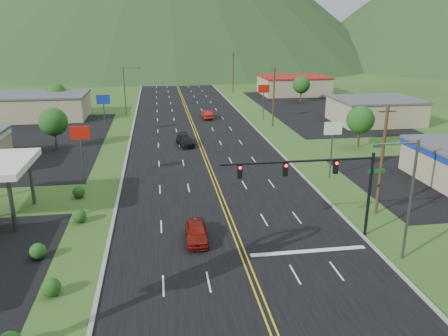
{
  "coord_description": "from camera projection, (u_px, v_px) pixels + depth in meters",
  "views": [
    {
      "loc": [
        -5.8,
        -16.23,
        16.3
      ],
      "look_at": [
        -0.34,
        19.59,
        4.5
      ],
      "focal_mm": 35.0,
      "sensor_mm": 36.0,
      "label": 1
    }
  ],
  "objects": [
    {
      "name": "utility_pole_a",
      "position": [
        382.0,
        159.0,
        38.4
      ],
      "size": [
        1.6,
        0.28,
        10.0
      ],
      "color": "#382314",
      "rests_on": "ground"
    },
    {
      "name": "utility_pole_c",
      "position": [
        233.0,
        72.0,
        110.78
      ],
      "size": [
        1.6,
        0.28,
        10.0
      ],
      "color": "#382314",
      "rests_on": "ground"
    },
    {
      "name": "tree_east_b",
      "position": [
        301.0,
        85.0,
        96.97
      ],
      "size": [
        3.84,
        3.84,
        5.82
      ],
      "color": "#382314",
      "rests_on": "ground"
    },
    {
      "name": "tree_east_a",
      "position": [
        360.0,
        120.0,
        60.68
      ],
      "size": [
        3.84,
        3.84,
        5.82
      ],
      "color": "#382314",
      "rests_on": "ground"
    },
    {
      "name": "tree_west_a",
      "position": [
        53.0,
        122.0,
        59.36
      ],
      "size": [
        3.84,
        3.84,
        5.82
      ],
      "color": "#382314",
      "rests_on": "ground"
    },
    {
      "name": "utility_pole_b",
      "position": [
        274.0,
        96.0,
        73.18
      ],
      "size": [
        1.6,
        0.28,
        10.0
      ],
      "color": "#382314",
      "rests_on": "ground"
    },
    {
      "name": "building_east_mid",
      "position": [
        375.0,
        111.0,
        76.75
      ],
      "size": [
        14.4,
        11.4,
        4.3
      ],
      "color": "tan",
      "rests_on": "ground"
    },
    {
      "name": "pole_sign_west_b",
      "position": [
        103.0,
        104.0,
        66.44
      ],
      "size": [
        2.0,
        0.18,
        6.4
      ],
      "color": "#59595E",
      "rests_on": "ground"
    },
    {
      "name": "streetlight_east",
      "position": [
        407.0,
        193.0,
        30.53
      ],
      "size": [
        3.28,
        0.25,
        9.0
      ],
      "color": "#59595E",
      "rests_on": "ground"
    },
    {
      "name": "building_east_far",
      "position": [
        294.0,
        85.0,
        109.04
      ],
      "size": [
        16.4,
        12.4,
        4.5
      ],
      "color": "tan",
      "rests_on": "ground"
    },
    {
      "name": "pole_sign_west_a",
      "position": [
        81.0,
        139.0,
        45.76
      ],
      "size": [
        2.0,
        0.18,
        6.4
      ],
      "color": "#59595E",
      "rests_on": "ground"
    },
    {
      "name": "streetlight_west",
      "position": [
        126.0,
        87.0,
        83.65
      ],
      "size": [
        3.28,
        0.25,
        9.0
      ],
      "color": "#59595E",
      "rests_on": "ground"
    },
    {
      "name": "car_dark_mid",
      "position": [
        185.0,
        141.0,
        62.26
      ],
      "size": [
        2.76,
        5.15,
        1.42
      ],
      "primitive_type": "imported",
      "rotation": [
        0.0,
        0.0,
        0.16
      ],
      "color": "black",
      "rests_on": "ground"
    },
    {
      "name": "car_red_far",
      "position": [
        207.0,
        115.0,
        80.49
      ],
      "size": [
        1.8,
        4.65,
        1.51
      ],
      "primitive_type": "imported",
      "rotation": [
        0.0,
        0.0,
        3.19
      ],
      "color": "maroon",
      "rests_on": "ground"
    },
    {
      "name": "traffic_signal",
      "position": [
        322.0,
        176.0,
        33.56
      ],
      "size": [
        13.1,
        0.43,
        7.0
      ],
      "color": "black",
      "rests_on": "ground"
    },
    {
      "name": "building_west_far",
      "position": [
        36.0,
        106.0,
        80.34
      ],
      "size": [
        18.4,
        11.4,
        4.5
      ],
      "color": "tan",
      "rests_on": "ground"
    },
    {
      "name": "tree_west_b",
      "position": [
        57.0,
        94.0,
        84.02
      ],
      "size": [
        3.84,
        3.84,
        5.82
      ],
      "color": "#382314",
      "rests_on": "ground"
    },
    {
      "name": "pole_sign_east_b",
      "position": [
        264.0,
        92.0,
        77.83
      ],
      "size": [
        2.0,
        0.18,
        6.4
      ],
      "color": "#59595E",
      "rests_on": "ground"
    },
    {
      "name": "car_red_near",
      "position": [
        196.0,
        232.0,
        34.54
      ],
      "size": [
        1.89,
        4.42,
        1.49
      ],
      "primitive_type": "imported",
      "rotation": [
        0.0,
        0.0,
        -0.03
      ],
      "color": "maroon",
      "rests_on": "ground"
    },
    {
      "name": "utility_pole_d",
      "position": [
        213.0,
        61.0,
        148.38
      ],
      "size": [
        1.6,
        0.28,
        10.0
      ],
      "color": "#382314",
      "rests_on": "ground"
    },
    {
      "name": "pole_sign_east_a",
      "position": [
        333.0,
        134.0,
        47.75
      ],
      "size": [
        2.0,
        0.18,
        6.4
      ],
      "color": "#59595E",
      "rests_on": "ground"
    }
  ]
}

